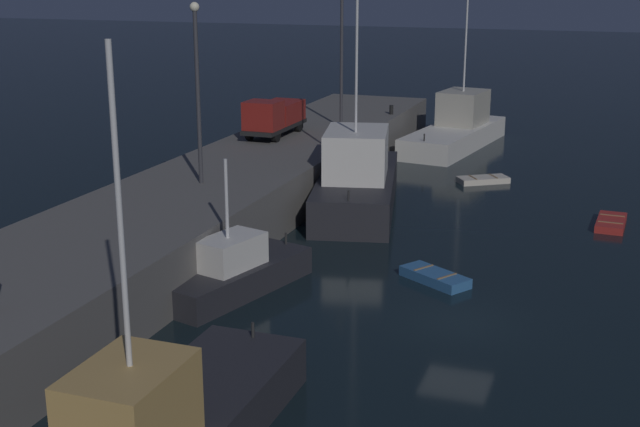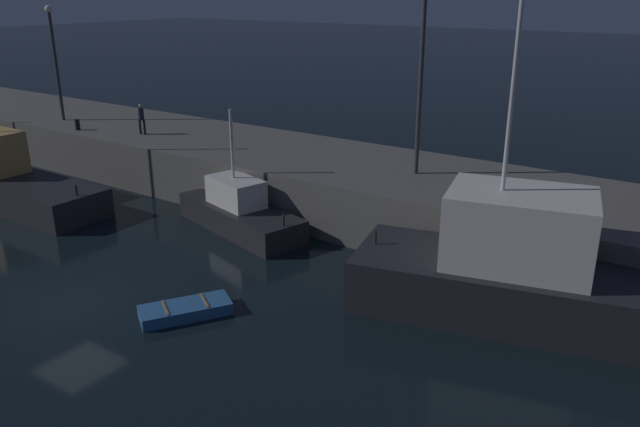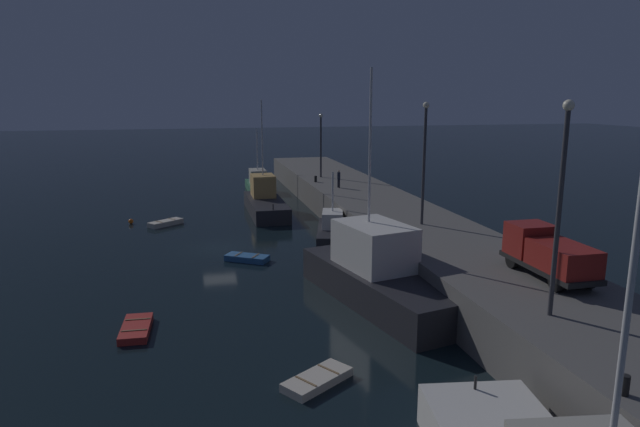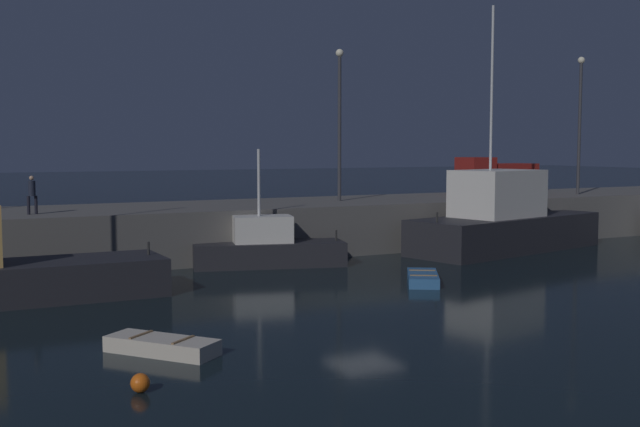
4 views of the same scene
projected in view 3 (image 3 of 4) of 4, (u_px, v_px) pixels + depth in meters
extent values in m
plane|color=black|center=(219.00, 248.00, 42.49)|extent=(320.00, 320.00, 0.00)
cube|color=#5B5956|center=(390.00, 222.00, 45.32)|extent=(74.60, 7.77, 2.60)
cube|color=#2D6647|center=(258.00, 188.00, 67.42)|extent=(9.00, 2.67, 0.93)
cube|color=#ADA899|center=(258.00, 177.00, 67.15)|extent=(3.33, 1.93, 1.74)
cylinder|color=silver|center=(257.00, 149.00, 66.39)|extent=(0.14, 0.14, 4.86)
cylinder|color=#262626|center=(255.00, 177.00, 71.21)|extent=(0.10, 0.10, 0.50)
cube|color=#232328|center=(381.00, 287.00, 31.12)|extent=(12.74, 6.62, 1.89)
cube|color=silver|center=(374.00, 246.00, 31.34)|extent=(5.20, 4.13, 2.50)
cylinder|color=silver|center=(370.00, 147.00, 30.76)|extent=(0.14, 0.14, 8.53)
cylinder|color=#262626|center=(334.00, 243.00, 35.77)|extent=(0.10, 0.10, 0.50)
cube|color=#232328|center=(266.00, 207.00, 54.64)|extent=(10.89, 3.27, 1.42)
cube|color=tan|center=(263.00, 186.00, 56.08)|extent=(3.09, 2.25, 2.17)
cylinder|color=silver|center=(262.00, 138.00, 54.98)|extent=(0.14, 0.14, 7.45)
cylinder|color=#262626|center=(273.00, 207.00, 49.67)|extent=(0.10, 0.10, 0.50)
cylinder|color=silver|center=(631.00, 288.00, 10.69)|extent=(0.14, 0.14, 7.84)
cylinder|color=#262626|center=(475.00, 382.00, 19.22)|extent=(0.10, 0.10, 0.50)
cube|color=#232328|center=(332.00, 234.00, 44.35)|extent=(7.46, 4.10, 1.13)
cube|color=silver|center=(333.00, 219.00, 44.39)|extent=(3.05, 2.27, 1.25)
cylinder|color=silver|center=(333.00, 192.00, 44.09)|extent=(0.14, 0.14, 3.13)
cylinder|color=#262626|center=(332.00, 234.00, 40.99)|extent=(0.10, 0.10, 0.50)
cube|color=#B22823|center=(136.00, 328.00, 27.40)|extent=(3.19, 1.48, 0.36)
cube|color=olive|center=(138.00, 319.00, 28.02)|extent=(0.13, 1.21, 0.04)
cube|color=olive|center=(134.00, 330.00, 26.69)|extent=(0.13, 1.21, 0.04)
cube|color=#2D6099|center=(247.00, 258.00, 39.18)|extent=(2.64, 3.21, 0.41)
cube|color=olive|center=(238.00, 254.00, 39.34)|extent=(0.97, 0.65, 0.04)
cube|color=olive|center=(256.00, 256.00, 38.93)|extent=(0.97, 0.65, 0.04)
cube|color=beige|center=(166.00, 223.00, 49.88)|extent=(2.82, 3.16, 0.44)
cube|color=olive|center=(172.00, 219.00, 50.36)|extent=(0.82, 0.67, 0.04)
cube|color=olive|center=(159.00, 222.00, 49.30)|extent=(0.82, 0.67, 0.04)
cube|color=beige|center=(317.00, 380.00, 22.49)|extent=(2.73, 3.22, 0.35)
cube|color=olive|center=(306.00, 381.00, 21.97)|extent=(0.99, 0.70, 0.04)
cube|color=olive|center=(328.00, 369.00, 22.92)|extent=(0.99, 0.70, 0.04)
sphere|color=orange|center=(131.00, 221.00, 50.49)|extent=(0.45, 0.45, 0.45)
cylinder|color=#38383D|center=(321.00, 147.00, 60.65)|extent=(0.20, 0.20, 6.53)
sphere|color=#F9EFCC|center=(321.00, 115.00, 59.93)|extent=(0.44, 0.44, 0.44)
cylinder|color=#38383D|center=(424.00, 167.00, 38.10)|extent=(0.20, 0.20, 8.01)
sphere|color=#F9EFCC|center=(426.00, 105.00, 37.22)|extent=(0.44, 0.44, 0.44)
cylinder|color=#38383D|center=(559.00, 216.00, 21.99)|extent=(0.20, 0.20, 8.29)
sphere|color=#F9EFCC|center=(569.00, 105.00, 21.09)|extent=(0.44, 0.44, 0.44)
cylinder|color=black|center=(512.00, 260.00, 28.97)|extent=(0.90, 0.28, 0.90)
cylinder|color=black|center=(541.00, 258.00, 29.34)|extent=(0.90, 0.28, 0.90)
cylinder|color=black|center=(556.00, 282.00, 25.50)|extent=(0.90, 0.28, 0.90)
cylinder|color=black|center=(588.00, 279.00, 25.88)|extent=(0.90, 0.28, 0.90)
cube|color=black|center=(548.00, 266.00, 27.40)|extent=(5.69, 2.04, 0.25)
cube|color=maroon|center=(530.00, 239.00, 28.82)|extent=(1.83, 2.03, 1.66)
cube|color=maroon|center=(563.00, 258.00, 26.27)|extent=(3.31, 2.03, 1.24)
cylinder|color=black|center=(339.00, 184.00, 54.04)|extent=(0.14, 0.14, 0.82)
cylinder|color=black|center=(338.00, 183.00, 54.34)|extent=(0.14, 0.14, 0.82)
cylinder|color=#1E2333|center=(339.00, 176.00, 54.03)|extent=(0.35, 0.35, 0.68)
sphere|color=tan|center=(339.00, 171.00, 53.94)|extent=(0.20, 0.20, 0.20)
cylinder|color=black|center=(316.00, 179.00, 57.76)|extent=(0.28, 0.28, 0.64)
cylinder|color=black|center=(625.00, 385.00, 16.68)|extent=(0.28, 0.28, 0.64)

